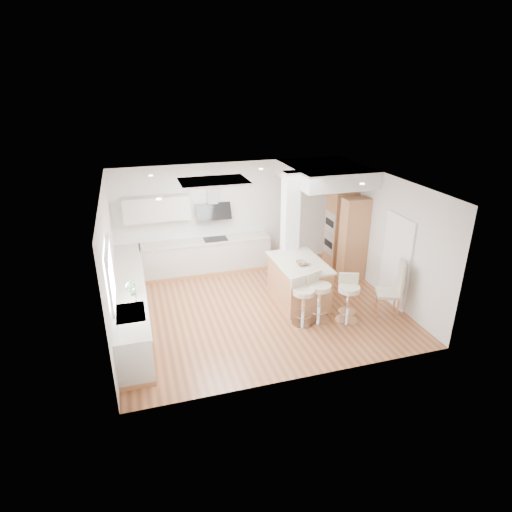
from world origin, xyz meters
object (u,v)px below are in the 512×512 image
object	(u,v)px
bar_stool_a	(303,299)
dining_chair	(395,287)
bar_stool_b	(319,295)
peninsula	(299,281)
bar_stool_c	(348,296)

from	to	relation	value
bar_stool_a	dining_chair	size ratio (longest dim) A/B	0.82
bar_stool_b	dining_chair	xyz separation A→B (m)	(1.62, -0.26, 0.07)
bar_stool_b	dining_chair	bearing A→B (deg)	-30.93
peninsula	bar_stool_a	world-z (taller)	peninsula
bar_stool_a	bar_stool_c	xyz separation A→B (m)	(0.95, -0.15, 0.00)
peninsula	bar_stool_c	size ratio (longest dim) A/B	1.55
peninsula	bar_stool_c	bearing A→B (deg)	-60.70
bar_stool_b	dining_chair	distance (m)	1.64
bar_stool_c	dining_chair	size ratio (longest dim) A/B	0.83
bar_stool_b	bar_stool_c	bearing A→B (deg)	-41.82
bar_stool_a	dining_chair	distance (m)	2.01
bar_stool_a	dining_chair	bearing A→B (deg)	-22.70
peninsula	dining_chair	bearing A→B (deg)	-35.34
peninsula	bar_stool_c	world-z (taller)	peninsula
bar_stool_c	dining_chair	xyz separation A→B (m)	(1.05, -0.05, 0.09)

